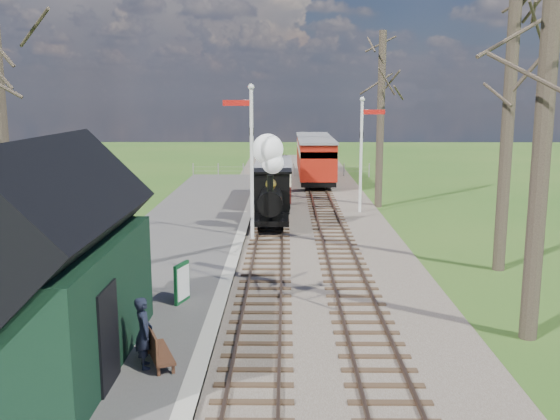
{
  "coord_description": "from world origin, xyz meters",
  "views": [
    {
      "loc": [
        0.63,
        -8.34,
        5.79
      ],
      "look_at": [
        0.42,
        14.38,
        1.6
      ],
      "focal_mm": 40.0,
      "sensor_mm": 36.0,
      "label": 1
    }
  ],
  "objects_px": {
    "semaphore_near": "(250,152)",
    "locomotive": "(271,187)",
    "coach": "(274,180)",
    "red_carriage_a": "(317,161)",
    "bench": "(155,347)",
    "red_carriage_b": "(313,153)",
    "station_shed": "(46,269)",
    "semaphore_far": "(363,146)",
    "sign_board": "(182,283)",
    "person": "(144,332)"
  },
  "relations": [
    {
      "from": "station_shed",
      "to": "coach",
      "type": "distance_m",
      "value": 20.8
    },
    {
      "from": "sign_board",
      "to": "bench",
      "type": "distance_m",
      "value": 4.0
    },
    {
      "from": "coach",
      "to": "red_carriage_b",
      "type": "height_order",
      "value": "red_carriage_b"
    },
    {
      "from": "station_shed",
      "to": "person",
      "type": "distance_m",
      "value": 2.39
    },
    {
      "from": "station_shed",
      "to": "red_carriage_a",
      "type": "xyz_separation_m",
      "value": [
        6.9,
        27.08,
        -0.6
      ]
    },
    {
      "from": "semaphore_near",
      "to": "locomotive",
      "type": "relative_size",
      "value": 1.53
    },
    {
      "from": "coach",
      "to": "bench",
      "type": "relative_size",
      "value": 4.5
    },
    {
      "from": "station_shed",
      "to": "person",
      "type": "height_order",
      "value": "station_shed"
    },
    {
      "from": "bench",
      "to": "red_carriage_b",
      "type": "bearing_deg",
      "value": 81.77
    },
    {
      "from": "coach",
      "to": "semaphore_near",
      "type": "bearing_deg",
      "value": -95.27
    },
    {
      "from": "semaphore_near",
      "to": "person",
      "type": "height_order",
      "value": "semaphore_near"
    },
    {
      "from": "station_shed",
      "to": "red_carriage_b",
      "type": "distance_m",
      "value": 33.31
    },
    {
      "from": "coach",
      "to": "bench",
      "type": "height_order",
      "value": "coach"
    },
    {
      "from": "coach",
      "to": "person",
      "type": "relative_size",
      "value": 4.28
    },
    {
      "from": "locomotive",
      "to": "red_carriage_a",
      "type": "bearing_deg",
      "value": 78.47
    },
    {
      "from": "sign_board",
      "to": "locomotive",
      "type": "bearing_deg",
      "value": 78.0
    },
    {
      "from": "semaphore_near",
      "to": "coach",
      "type": "height_order",
      "value": "semaphore_near"
    },
    {
      "from": "locomotive",
      "to": "semaphore_near",
      "type": "bearing_deg",
      "value": -108.4
    },
    {
      "from": "station_shed",
      "to": "person",
      "type": "xyz_separation_m",
      "value": [
        1.99,
        -0.15,
        -1.31
      ]
    },
    {
      "from": "bench",
      "to": "locomotive",
      "type": "bearing_deg",
      "value": 81.63
    },
    {
      "from": "locomotive",
      "to": "bench",
      "type": "relative_size",
      "value": 2.81
    },
    {
      "from": "semaphore_near",
      "to": "bench",
      "type": "distance_m",
      "value": 12.45
    },
    {
      "from": "semaphore_near",
      "to": "semaphore_far",
      "type": "xyz_separation_m",
      "value": [
        5.14,
        6.0,
        -0.27
      ]
    },
    {
      "from": "bench",
      "to": "station_shed",
      "type": "bearing_deg",
      "value": -179.8
    },
    {
      "from": "red_carriage_b",
      "to": "bench",
      "type": "xyz_separation_m",
      "value": [
        -4.71,
        -32.57,
        -1.09
      ]
    },
    {
      "from": "locomotive",
      "to": "coach",
      "type": "relative_size",
      "value": 0.63
    },
    {
      "from": "locomotive",
      "to": "sign_board",
      "type": "distance_m",
      "value": 10.57
    },
    {
      "from": "red_carriage_a",
      "to": "bench",
      "type": "height_order",
      "value": "red_carriage_a"
    },
    {
      "from": "station_shed",
      "to": "person",
      "type": "bearing_deg",
      "value": -4.23
    },
    {
      "from": "coach",
      "to": "person",
      "type": "distance_m",
      "value": 20.62
    },
    {
      "from": "semaphore_far",
      "to": "person",
      "type": "bearing_deg",
      "value": -110.2
    },
    {
      "from": "station_shed",
      "to": "bench",
      "type": "relative_size",
      "value": 4.37
    },
    {
      "from": "locomotive",
      "to": "sign_board",
      "type": "height_order",
      "value": "locomotive"
    },
    {
      "from": "red_carriage_a",
      "to": "red_carriage_b",
      "type": "height_order",
      "value": "same"
    },
    {
      "from": "red_carriage_a",
      "to": "sign_board",
      "type": "bearing_deg",
      "value": -101.74
    },
    {
      "from": "red_carriage_b",
      "to": "semaphore_far",
      "type": "bearing_deg",
      "value": -83.06
    },
    {
      "from": "person",
      "to": "coach",
      "type": "bearing_deg",
      "value": -25.01
    },
    {
      "from": "coach",
      "to": "red_carriage_a",
      "type": "relative_size",
      "value": 1.13
    },
    {
      "from": "red_carriage_a",
      "to": "bench",
      "type": "distance_m",
      "value": 27.5
    },
    {
      "from": "station_shed",
      "to": "red_carriage_a",
      "type": "bearing_deg",
      "value": 75.71
    },
    {
      "from": "station_shed",
      "to": "sign_board",
      "type": "bearing_deg",
      "value": 62.32
    },
    {
      "from": "semaphore_far",
      "to": "red_carriage_b",
      "type": "height_order",
      "value": "semaphore_far"
    },
    {
      "from": "red_carriage_b",
      "to": "bench",
      "type": "distance_m",
      "value": 32.93
    },
    {
      "from": "coach",
      "to": "person",
      "type": "height_order",
      "value": "coach"
    },
    {
      "from": "semaphore_far",
      "to": "sign_board",
      "type": "distance_m",
      "value": 15.68
    },
    {
      "from": "station_shed",
      "to": "red_carriage_a",
      "type": "distance_m",
      "value": 27.95
    },
    {
      "from": "red_carriage_a",
      "to": "person",
      "type": "relative_size",
      "value": 3.79
    },
    {
      "from": "red_carriage_a",
      "to": "person",
      "type": "xyz_separation_m",
      "value": [
        -4.9,
        -27.23,
        -0.7
      ]
    },
    {
      "from": "red_carriage_a",
      "to": "semaphore_far",
      "type": "bearing_deg",
      "value": -78.94
    },
    {
      "from": "station_shed",
      "to": "semaphore_far",
      "type": "height_order",
      "value": "semaphore_far"
    }
  ]
}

